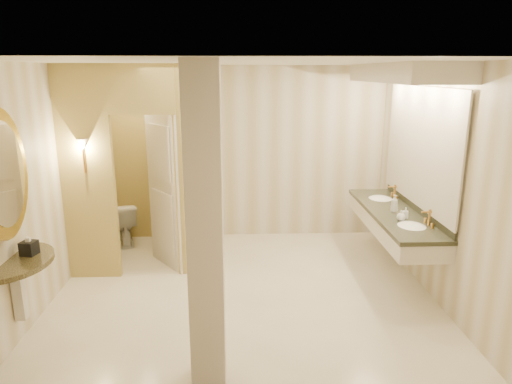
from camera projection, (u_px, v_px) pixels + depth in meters
floor at (244, 290)px, 5.61m from camera, size 4.50×4.50×0.00m
ceiling at (242, 62)px, 4.92m from camera, size 4.50×4.50×0.00m
wall_back at (241, 154)px, 7.19m from camera, size 4.50×0.02×2.70m
wall_front at (247, 248)px, 3.33m from camera, size 4.50×0.02×2.70m
wall_left at (45, 186)px, 5.17m from camera, size 0.02×4.00×2.70m
wall_right at (434, 182)px, 5.35m from camera, size 0.02×4.00×2.70m
toilet_closet at (158, 165)px, 6.14m from camera, size 1.50×1.55×2.70m
wall_sconce at (83, 146)px, 5.50m from camera, size 0.14×0.14×0.42m
vanity at (401, 153)px, 5.66m from camera, size 0.75×2.39×2.09m
console_shelf at (5, 213)px, 4.21m from camera, size 0.94×0.94×1.92m
pillar at (205, 233)px, 3.66m from camera, size 0.29×0.29×2.70m
tissue_box at (29, 248)px, 4.43m from camera, size 0.16×0.16×0.14m
toilet at (124, 223)px, 7.06m from camera, size 0.55×0.73×0.66m
soap_bottle_a at (406, 213)px, 5.53m from camera, size 0.07×0.07×0.13m
soap_bottle_b at (401, 215)px, 5.45m from camera, size 0.13×0.13×0.13m
soap_bottle_c at (394, 203)px, 5.78m from camera, size 0.11×0.11×0.22m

